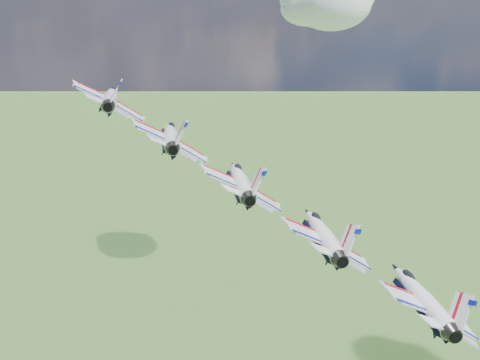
# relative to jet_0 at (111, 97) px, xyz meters

# --- Properties ---
(cloud_far) EXTENTS (53.38, 41.94, 20.97)m
(cloud_far) POSITION_rel_jet_0_xyz_m (54.23, 223.34, 5.47)
(cloud_far) COLOR white
(jet_0) EXTENTS (13.17, 16.36, 8.81)m
(jet_0) POSITION_rel_jet_0_xyz_m (0.00, 0.00, 0.00)
(jet_0) COLOR white
(jet_1) EXTENTS (13.17, 16.36, 8.81)m
(jet_1) POSITION_rel_jet_0_xyz_m (8.86, -6.96, -3.53)
(jet_1) COLOR silver
(jet_2) EXTENTS (13.17, 16.36, 8.81)m
(jet_2) POSITION_rel_jet_0_xyz_m (17.72, -13.92, -7.05)
(jet_2) COLOR white
(jet_3) EXTENTS (13.17, 16.36, 8.81)m
(jet_3) POSITION_rel_jet_0_xyz_m (26.59, -20.88, -10.58)
(jet_3) COLOR white
(jet_4) EXTENTS (13.17, 16.36, 8.81)m
(jet_4) POSITION_rel_jet_0_xyz_m (35.45, -27.83, -14.10)
(jet_4) COLOR white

